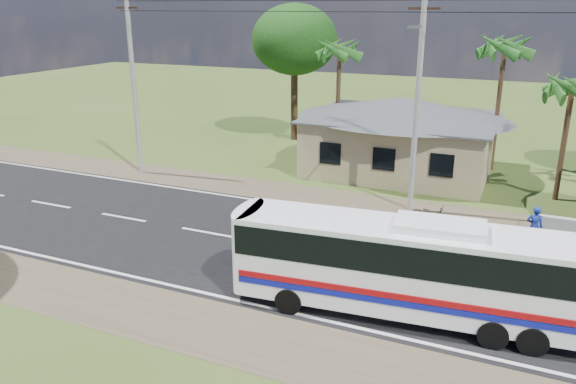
# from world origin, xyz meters

# --- Properties ---
(ground) EXTENTS (120.00, 120.00, 0.00)m
(ground) POSITION_xyz_m (0.00, 0.00, 0.00)
(ground) COLOR #334B1B
(ground) RESTS_ON ground
(road) EXTENTS (120.00, 16.00, 0.03)m
(road) POSITION_xyz_m (0.00, 0.00, 0.01)
(road) COLOR black
(road) RESTS_ON ground
(house) EXTENTS (12.40, 10.00, 5.00)m
(house) POSITION_xyz_m (1.00, 13.00, 2.64)
(house) COLOR tan
(house) RESTS_ON ground
(utility_poles) EXTENTS (32.80, 2.22, 11.00)m
(utility_poles) POSITION_xyz_m (2.67, 6.49, 5.77)
(utility_poles) COLOR #9E9E99
(utility_poles) RESTS_ON ground
(palm_near) EXTENTS (2.80, 2.80, 6.70)m
(palm_near) POSITION_xyz_m (9.50, 11.00, 5.71)
(palm_near) COLOR #47301E
(palm_near) RESTS_ON ground
(palm_mid) EXTENTS (2.80, 2.80, 8.20)m
(palm_mid) POSITION_xyz_m (6.00, 15.50, 7.16)
(palm_mid) COLOR #47301E
(palm_mid) RESTS_ON ground
(palm_far) EXTENTS (2.80, 2.80, 7.70)m
(palm_far) POSITION_xyz_m (-4.00, 16.00, 6.68)
(palm_far) COLOR #47301E
(palm_far) RESTS_ON ground
(tree_behind_house) EXTENTS (6.00, 6.00, 9.61)m
(tree_behind_house) POSITION_xyz_m (-8.00, 18.00, 7.12)
(tree_behind_house) COLOR #47301E
(tree_behind_house) RESTS_ON ground
(coach_bus) EXTENTS (10.82, 3.26, 3.31)m
(coach_bus) POSITION_xyz_m (4.91, -3.36, 1.89)
(coach_bus) COLOR white
(coach_bus) RESTS_ON ground
(motorcycle) EXTENTS (1.82, 0.79, 0.93)m
(motorcycle) POSITION_xyz_m (4.26, 4.99, 0.46)
(motorcycle) COLOR black
(motorcycle) RESTS_ON ground
(person) EXTENTS (0.64, 0.43, 1.75)m
(person) POSITION_xyz_m (8.55, 4.12, 0.88)
(person) COLOR navy
(person) RESTS_ON ground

